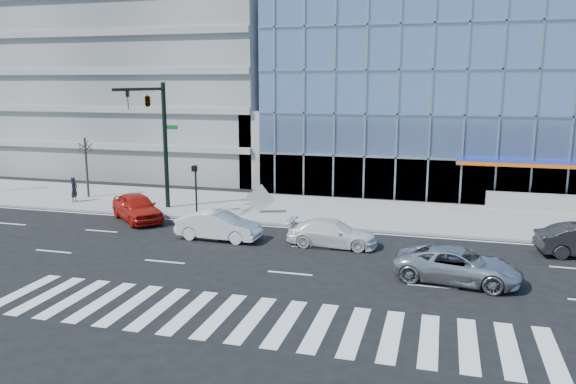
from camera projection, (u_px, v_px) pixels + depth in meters
name	position (u px, v px, depth m)	size (l,w,h in m)	color
ground	(311.00, 248.00, 28.08)	(160.00, 160.00, 0.00)	black
sidewalk	(340.00, 212.00, 35.63)	(120.00, 8.00, 0.15)	gray
theatre_building	(542.00, 90.00, 47.56)	(42.00, 26.00, 15.00)	#728CBE
parking_garage	(176.00, 64.00, 56.00)	(24.00, 24.00, 20.00)	gray
ramp_block	(290.00, 146.00, 46.10)	(6.00, 8.00, 6.00)	gray
traffic_signal	(153.00, 115.00, 34.10)	(1.14, 5.74, 8.00)	black
ped_signal_post	(195.00, 181.00, 34.57)	(0.30, 0.33, 3.00)	black
street_tree_near	(85.00, 146.00, 39.17)	(1.10, 1.10, 4.23)	#332319
silver_suv	(458.00, 265.00, 23.14)	(2.34, 5.08, 1.41)	silver
white_suv	(332.00, 233.00, 28.27)	(1.86, 4.57, 1.33)	white
white_sedan	(219.00, 226.00, 29.47)	(1.56, 4.48, 1.48)	silver
red_sedan	(137.00, 207.00, 33.46)	(1.92, 4.78, 1.63)	#B5170D
pedestrian	(74.00, 189.00, 38.10)	(0.61, 0.40, 1.68)	black
tilted_panel	(260.00, 198.00, 34.78)	(1.30, 0.06, 1.30)	#9F9F9F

